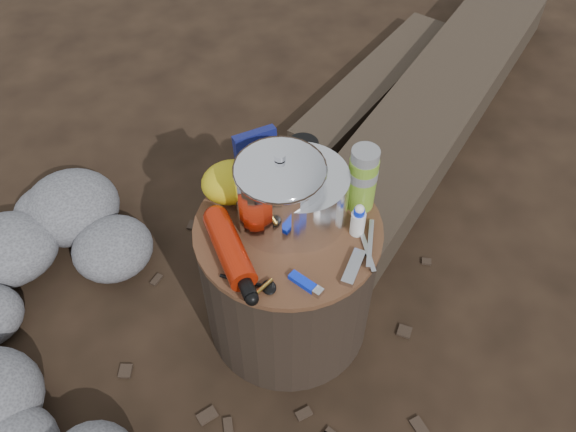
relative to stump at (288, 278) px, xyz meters
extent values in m
plane|color=black|center=(0.00, 0.00, -0.22)|extent=(60.00, 60.00, 0.00)
cylinder|color=black|center=(0.00, 0.00, 0.00)|extent=(0.47, 0.47, 0.44)
cube|color=#33291F|center=(0.77, 0.73, -0.14)|extent=(1.61, 1.58, 0.16)
cube|color=#33291F|center=(0.65, 1.02, -0.17)|extent=(0.92, 0.83, 0.09)
cylinder|color=white|center=(0.04, 0.03, 0.29)|extent=(0.24, 0.24, 0.15)
cylinder|color=white|center=(-0.01, 0.03, 0.33)|extent=(0.22, 0.22, 0.22)
cylinder|color=#7BAC2D|center=(0.20, 0.03, 0.31)|extent=(0.07, 0.07, 0.18)
cylinder|color=black|center=(0.08, 0.17, 0.28)|extent=(0.08, 0.08, 0.12)
ellipsoid|color=gold|center=(-0.12, 0.14, 0.27)|extent=(0.16, 0.13, 0.11)
cube|color=navy|center=(-0.04, 0.20, 0.29)|extent=(0.12, 0.05, 0.15)
cube|color=#0A29DF|center=(-0.01, -0.17, 0.23)|extent=(0.07, 0.08, 0.02)
cube|color=#B9B9BF|center=(0.12, -0.16, 0.23)|extent=(0.09, 0.10, 0.01)
cylinder|color=white|center=(0.16, -0.06, 0.26)|extent=(0.04, 0.04, 0.09)
camera|label=1|loc=(-0.23, -0.92, 1.35)|focal=36.76mm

